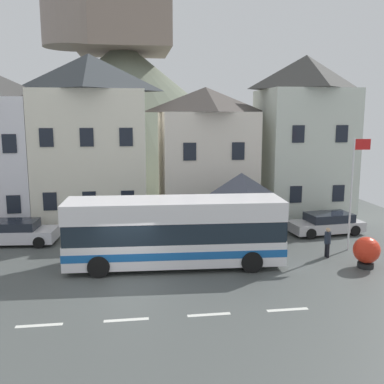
% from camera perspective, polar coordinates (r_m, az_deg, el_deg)
% --- Properties ---
extents(ground_plane, '(40.00, 60.00, 0.07)m').
position_cam_1_polar(ground_plane, '(19.13, -8.49, -12.36)').
color(ground_plane, '#4C504E').
extents(townhouse_02, '(6.94, 6.35, 11.13)m').
position_cam_1_polar(townhouse_02, '(30.00, -12.98, 6.59)').
color(townhouse_02, silver).
rests_on(townhouse_02, ground_plane).
extents(townhouse_03, '(6.12, 6.60, 9.10)m').
position_cam_1_polar(townhouse_03, '(30.52, 1.73, 4.98)').
color(townhouse_03, silver).
rests_on(townhouse_03, ground_plane).
extents(townhouse_04, '(5.86, 5.52, 11.26)m').
position_cam_1_polar(townhouse_04, '(31.84, 14.32, 6.83)').
color(townhouse_04, silver).
rests_on(townhouse_04, ground_plane).
extents(hilltop_castle, '(38.59, 38.59, 23.16)m').
position_cam_1_polar(hilltop_castle, '(51.17, -8.90, 10.83)').
color(hilltop_castle, slate).
rests_on(hilltop_castle, ground_plane).
extents(transit_bus, '(10.46, 3.15, 3.28)m').
position_cam_1_polar(transit_bus, '(21.05, -2.24, -5.31)').
color(transit_bus, white).
rests_on(transit_bus, ground_plane).
extents(bus_shelter, '(3.60, 3.60, 3.99)m').
position_cam_1_polar(bus_shelter, '(25.03, 6.45, 0.66)').
color(bus_shelter, '#473D33').
rests_on(bus_shelter, ground_plane).
extents(parked_car_00, '(4.67, 2.39, 1.28)m').
position_cam_1_polar(parked_car_00, '(28.22, 17.12, -3.94)').
color(parked_car_00, silver).
rests_on(parked_car_00, ground_plane).
extents(parked_car_01, '(4.28, 2.28, 1.34)m').
position_cam_1_polar(parked_car_01, '(26.73, -21.76, -4.92)').
color(parked_car_01, silver).
rests_on(parked_car_01, ground_plane).
extents(pedestrian_00, '(0.31, 0.31, 1.50)m').
position_cam_1_polar(pedestrian_00, '(23.64, 6.78, -5.62)').
color(pedestrian_00, '#38332D').
rests_on(pedestrian_00, ground_plane).
extents(pedestrian_01, '(0.32, 0.34, 1.56)m').
position_cam_1_polar(pedestrian_01, '(23.52, 17.27, -6.06)').
color(pedestrian_01, black).
rests_on(pedestrian_01, ground_plane).
extents(pedestrian_02, '(0.34, 0.37, 1.57)m').
position_cam_1_polar(pedestrian_02, '(23.88, 9.20, -5.61)').
color(pedestrian_02, '#2D2D38').
rests_on(pedestrian_02, ground_plane).
extents(public_bench, '(1.60, 0.48, 0.87)m').
position_cam_1_polar(public_bench, '(27.60, 5.36, -4.19)').
color(public_bench, '#473828').
rests_on(public_bench, ground_plane).
extents(flagpole, '(0.95, 0.10, 6.06)m').
position_cam_1_polar(flagpole, '(24.62, 20.31, 0.85)').
color(flagpole, silver).
rests_on(flagpole, ground_plane).
extents(harbour_buoy, '(1.26, 1.26, 1.51)m').
position_cam_1_polar(harbour_buoy, '(22.57, 21.82, -7.16)').
color(harbour_buoy, black).
rests_on(harbour_buoy, ground_plane).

